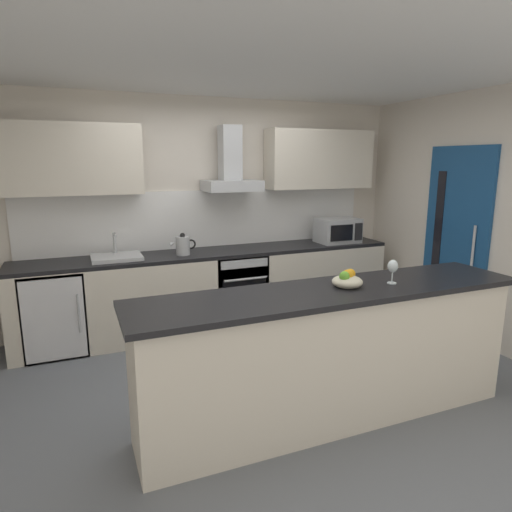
% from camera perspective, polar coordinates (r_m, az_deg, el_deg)
% --- Properties ---
extents(ground, '(5.81, 4.40, 0.02)m').
position_cam_1_polar(ground, '(4.09, 0.87, -15.64)').
color(ground, slate).
extents(ceiling, '(5.81, 4.40, 0.02)m').
position_cam_1_polar(ceiling, '(3.69, 1.01, 23.27)').
color(ceiling, white).
extents(wall_back, '(5.81, 0.12, 2.60)m').
position_cam_1_polar(wall_back, '(5.32, -6.66, 5.61)').
color(wall_back, silver).
rests_on(wall_back, ground).
extents(wall_right, '(0.12, 4.40, 2.60)m').
position_cam_1_polar(wall_right, '(5.16, 26.98, 4.17)').
color(wall_right, silver).
rests_on(wall_right, ground).
extents(backsplash_tile, '(4.09, 0.02, 0.66)m').
position_cam_1_polar(backsplash_tile, '(5.26, -6.43, 4.77)').
color(backsplash_tile, white).
extents(counter_back, '(4.23, 0.60, 0.90)m').
position_cam_1_polar(counter_back, '(5.13, -5.26, -4.31)').
color(counter_back, beige).
rests_on(counter_back, ground).
extents(counter_island, '(2.93, 0.64, 1.01)m').
position_cam_1_polar(counter_island, '(3.37, 9.65, -12.37)').
color(counter_island, beige).
rests_on(counter_island, ground).
extents(upper_cabinets, '(4.17, 0.32, 0.70)m').
position_cam_1_polar(upper_cabinets, '(5.06, -6.10, 12.21)').
color(upper_cabinets, beige).
extents(side_door, '(0.08, 0.85, 2.05)m').
position_cam_1_polar(side_door, '(5.31, 24.14, 1.63)').
color(side_door, navy).
rests_on(side_door, ground).
extents(oven, '(0.60, 0.62, 0.80)m').
position_cam_1_polar(oven, '(5.17, -2.59, -4.00)').
color(oven, slate).
rests_on(oven, ground).
extents(refrigerator, '(0.58, 0.60, 0.85)m').
position_cam_1_polar(refrigerator, '(4.91, -24.36, -6.45)').
color(refrigerator, white).
rests_on(refrigerator, ground).
extents(microwave, '(0.50, 0.38, 0.30)m').
position_cam_1_polar(microwave, '(5.61, 10.41, 3.25)').
color(microwave, '#B7BABC').
rests_on(microwave, counter_back).
extents(sink, '(0.50, 0.40, 0.26)m').
position_cam_1_polar(sink, '(4.80, -17.43, -0.07)').
color(sink, silver).
rests_on(sink, counter_back).
extents(kettle, '(0.29, 0.15, 0.24)m').
position_cam_1_polar(kettle, '(4.85, -9.34, 1.37)').
color(kettle, '#B7BABC').
rests_on(kettle, counter_back).
extents(range_hood, '(0.62, 0.45, 0.72)m').
position_cam_1_polar(range_hood, '(5.09, -3.24, 10.88)').
color(range_hood, '#B7BABC').
extents(wine_glass, '(0.08, 0.08, 0.18)m').
position_cam_1_polar(wine_glass, '(3.40, 17.12, -1.38)').
color(wine_glass, silver).
rests_on(wine_glass, counter_island).
extents(fruit_bowl, '(0.22, 0.22, 0.13)m').
position_cam_1_polar(fruit_bowl, '(3.26, 11.62, -3.06)').
color(fruit_bowl, beige).
rests_on(fruit_bowl, counter_island).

